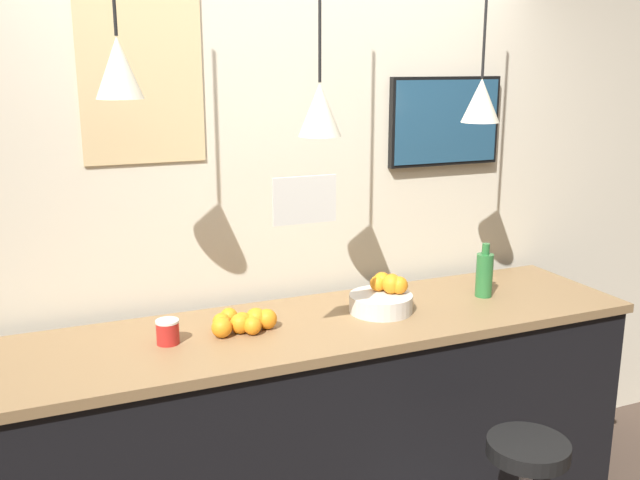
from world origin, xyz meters
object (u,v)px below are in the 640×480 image
spread_jar (168,332)px  mounted_tv (445,121)px  juice_bottle (484,274)px  fruit_bowl (383,297)px

spread_jar → mounted_tv: 1.67m
juice_bottle → spread_jar: bearing=180.0°
fruit_bowl → spread_jar: (-0.93, -0.01, -0.01)m
juice_bottle → spread_jar: juice_bottle is taller
fruit_bowl → spread_jar: fruit_bowl is taller
juice_bottle → spread_jar: (-1.45, 0.00, -0.06)m
mounted_tv → spread_jar: bearing=-165.1°
mounted_tv → fruit_bowl: bearing=-144.1°
fruit_bowl → mounted_tv: bearing=35.9°
fruit_bowl → mounted_tv: 0.96m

